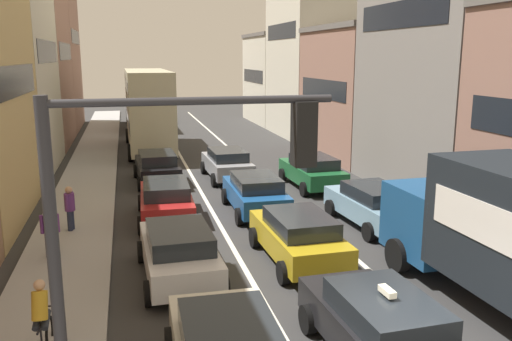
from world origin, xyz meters
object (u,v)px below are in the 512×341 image
at_px(sedan_right_lane_behind_truck, 373,204).
at_px(bus_far_queue_secondary, 143,106).
at_px(pedestrian_mid_sidewalk, 50,230).
at_px(sedan_left_lane_fourth, 157,166).
at_px(bus_mid_queue_primary, 148,107).
at_px(hatchback_centre_lane_third, 255,193).
at_px(cyclist_on_sidewalk, 42,323).
at_px(taxi_centre_lane_front, 381,327).
at_px(wagon_right_lane_far, 312,171).
at_px(sedan_left_lane_third, 166,200).
at_px(pedestrian_near_kerb, 70,207).
at_px(sedan_centre_lane_second, 298,236).
at_px(traffic_light_pole, 158,229).
at_px(coupe_centre_lane_fourth, 227,163).
at_px(wagon_left_lane_second, 179,251).

bearing_deg(sedan_right_lane_behind_truck, bus_far_queue_secondary, 9.37).
relative_size(sedan_right_lane_behind_truck, pedestrian_mid_sidewalk, 2.65).
distance_m(sedan_left_lane_fourth, bus_mid_queue_primary, 9.09).
xyz_separation_m(hatchback_centre_lane_third, cyclist_on_sidewalk, (-6.47, -9.09, 0.05)).
xyz_separation_m(taxi_centre_lane_front, cyclist_on_sidewalk, (-6.40, 1.61, 0.05)).
height_order(taxi_centre_lane_front, cyclist_on_sidewalk, cyclist_on_sidewalk).
distance_m(hatchback_centre_lane_third, wagon_right_lane_far, 4.79).
distance_m(hatchback_centre_lane_third, sedan_left_lane_third, 3.42).
relative_size(taxi_centre_lane_front, pedestrian_mid_sidewalk, 2.63).
bearing_deg(taxi_centre_lane_front, pedestrian_near_kerb, 31.97).
distance_m(sedan_centre_lane_second, sedan_left_lane_third, 6.05).
height_order(sedan_centre_lane_second, wagon_right_lane_far, same).
distance_m(sedan_right_lane_behind_truck, wagon_right_lane_far, 5.89).
bearing_deg(sedan_left_lane_fourth, bus_far_queue_secondary, -2.35).
height_order(sedan_right_lane_behind_truck, bus_mid_queue_primary, bus_mid_queue_primary).
xyz_separation_m(traffic_light_pole, coupe_centre_lane_fourth, (4.36, 18.80, -3.02)).
relative_size(taxi_centre_lane_front, sedan_left_lane_third, 1.00).
bearing_deg(pedestrian_mid_sidewalk, wagon_left_lane_second, 52.93).
height_order(sedan_left_lane_fourth, pedestrian_mid_sidewalk, pedestrian_mid_sidewalk).
height_order(hatchback_centre_lane_third, cyclist_on_sidewalk, cyclist_on_sidewalk).
distance_m(pedestrian_near_kerb, pedestrian_mid_sidewalk, 2.49).
distance_m(wagon_left_lane_second, sedan_left_lane_fourth, 11.57).
distance_m(traffic_light_pole, sedan_centre_lane_second, 9.34).
bearing_deg(sedan_left_lane_fourth, taxi_centre_lane_front, -170.85).
height_order(wagon_left_lane_second, wagon_right_lane_far, same).
distance_m(taxi_centre_lane_front, pedestrian_mid_sidewalk, 10.03).
distance_m(wagon_left_lane_second, bus_mid_queue_primary, 20.53).
distance_m(traffic_light_pole, wagon_left_lane_second, 7.87).
relative_size(taxi_centre_lane_front, coupe_centre_lane_fourth, 1.00).
distance_m(bus_mid_queue_primary, pedestrian_near_kerb, 16.22).
bearing_deg(coupe_centre_lane_fourth, wagon_left_lane_second, 161.75).
height_order(sedan_centre_lane_second, hatchback_centre_lane_third, same).
bearing_deg(sedan_centre_lane_second, sedan_right_lane_behind_truck, -55.90).
relative_size(cyclist_on_sidewalk, pedestrian_near_kerb, 1.04).
bearing_deg(pedestrian_near_kerb, wagon_left_lane_second, -37.83).
xyz_separation_m(coupe_centre_lane_fourth, bus_far_queue_secondary, (-3.27, 21.45, 0.96)).
distance_m(wagon_left_lane_second, hatchback_centre_lane_third, 6.63).
distance_m(cyclist_on_sidewalk, pedestrian_mid_sidewalk, 5.66).
bearing_deg(wagon_left_lane_second, pedestrian_near_kerb, 32.81).
bearing_deg(traffic_light_pole, pedestrian_near_kerb, 101.03).
distance_m(coupe_centre_lane_fourth, pedestrian_near_kerb, 9.62).
height_order(traffic_light_pole, pedestrian_near_kerb, traffic_light_pole).
height_order(sedan_centre_lane_second, pedestrian_mid_sidewalk, pedestrian_mid_sidewalk).
height_order(bus_mid_queue_primary, cyclist_on_sidewalk, bus_mid_queue_primary).
relative_size(taxi_centre_lane_front, wagon_left_lane_second, 1.00).
height_order(sedan_left_lane_third, coupe_centre_lane_fourth, same).
bearing_deg(pedestrian_mid_sidewalk, taxi_centre_lane_front, 38.64).
height_order(hatchback_centre_lane_third, pedestrian_near_kerb, pedestrian_near_kerb).
bearing_deg(sedan_right_lane_behind_truck, taxi_centre_lane_front, 151.70).
distance_m(wagon_right_lane_far, pedestrian_near_kerb, 11.02).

